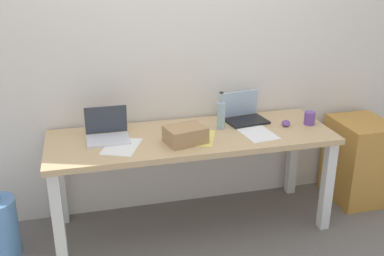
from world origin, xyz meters
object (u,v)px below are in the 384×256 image
Objects in this scene: desk at (192,147)px; computer_mouse at (286,123)px; coffee_mug at (310,118)px; cardboard_box at (185,135)px; laptop_right at (244,115)px; beer_bottle at (221,115)px; laptop_left at (107,133)px; filing_cabinet at (358,160)px.

desk is 19.87× the size of computer_mouse.
coffee_mug reaches higher than computer_mouse.
cardboard_box is at bearing -122.22° from desk.
laptop_right is at bearing 156.21° from coffee_mug.
desk is 0.31m from beer_bottle.
coffee_mug is (0.89, -0.01, 0.14)m from desk.
laptop_left reaches higher than computer_mouse.
laptop_left is 1.29m from computer_mouse.
laptop_right reaches higher than desk.
desk is at bearing -152.66° from computer_mouse.
computer_mouse is at bearing -33.02° from laptop_right.
laptop_left is at bearing 159.72° from cardboard_box.
laptop_right is at bearing 173.17° from filing_cabinet.
beer_bottle reaches higher than laptop_left.
desk is 0.60m from laptop_left.
laptop_left is 2.03m from filing_cabinet.
desk is 20.92× the size of coffee_mug.
desk is 0.21m from cardboard_box.
cardboard_box is at bearing -150.50° from laptop_right.
computer_mouse is 0.18m from coffee_mug.
cardboard_box reaches higher than desk.
computer_mouse is (0.71, 0.01, 0.11)m from desk.
computer_mouse is at bearing -6.69° from beer_bottle.
computer_mouse is 0.15× the size of filing_cabinet.
coffee_mug is at bearing 19.16° from computer_mouse.
cardboard_box reaches higher than coffee_mug.
beer_bottle is at bearing -152.97° from laptop_right.
desk is 6.95× the size of laptop_left.
beer_bottle reaches higher than laptop_right.
laptop_right is at bearing 21.55° from desk.
desk is at bearing -164.14° from beer_bottle.
filing_cabinet is (0.70, 0.06, -0.41)m from computer_mouse.
computer_mouse is 0.81m from filing_cabinet.
desk is 2.95× the size of filing_cabinet.
coffee_mug is at bearing -23.79° from laptop_right.
cardboard_box is (-0.08, -0.12, 0.15)m from desk.
coffee_mug is (1.47, -0.08, 0.00)m from laptop_left.
cardboard_box is at bearing -20.28° from laptop_left.
filing_cabinet is at bearing 31.16° from computer_mouse.
laptop_left is 1.03m from laptop_right.
coffee_mug is (0.66, -0.08, -0.06)m from beer_bottle.
desk is 7.26× the size of beer_bottle.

